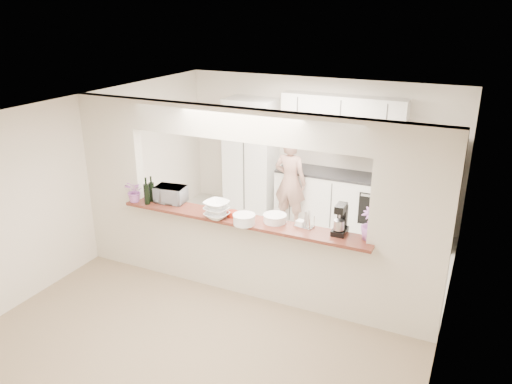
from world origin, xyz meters
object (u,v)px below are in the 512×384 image
Objects in this scene: refrigerator at (434,193)px; stand_mixer at (341,220)px; person at (290,182)px; toaster_oven at (171,194)px.

refrigerator reaches higher than stand_mixer.
refrigerator is 2.34m from person.
stand_mixer is at bearing -7.12° from toaster_oven.
toaster_oven is 2.45m from person.
stand_mixer is at bearing -107.18° from refrigerator.
person reaches higher than stand_mixer.
person reaches higher than toaster_oven.
toaster_oven is 0.26× the size of person.
person is at bearing 61.05° from toaster_oven.
toaster_oven is 1.10× the size of stand_mixer.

